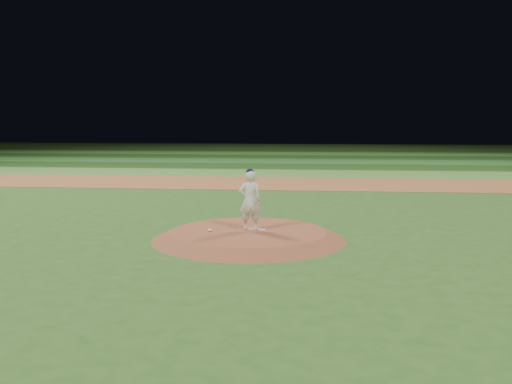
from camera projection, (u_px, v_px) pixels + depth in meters
ground at (249, 239)px, 16.23m from camera, size 120.00×120.00×0.00m
infield_dirt_band at (280, 183)px, 30.03m from camera, size 70.00×6.00×0.02m
outfield_stripe_0 at (285, 173)px, 35.46m from camera, size 70.00×5.00×0.02m
outfield_stripe_1 at (289, 167)px, 40.39m from camera, size 70.00×5.00×0.02m
outfield_stripe_2 at (292, 161)px, 45.32m from camera, size 70.00×5.00×0.02m
outfield_stripe_3 at (294, 157)px, 50.25m from camera, size 70.00×5.00×0.02m
outfield_stripe_4 at (296, 153)px, 55.18m from camera, size 70.00×5.00×0.02m
outfield_stripe_5 at (298, 151)px, 60.12m from camera, size 70.00×5.00×0.02m
pitchers_mound at (249, 235)px, 16.21m from camera, size 5.50×5.50×0.25m
pitching_rubber at (257, 229)px, 16.32m from camera, size 0.53×0.26×0.03m
rosin_bag at (210, 230)px, 16.08m from camera, size 0.12×0.12×0.07m
pitcher_on_mound at (250, 200)px, 16.16m from camera, size 0.68×0.49×1.76m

